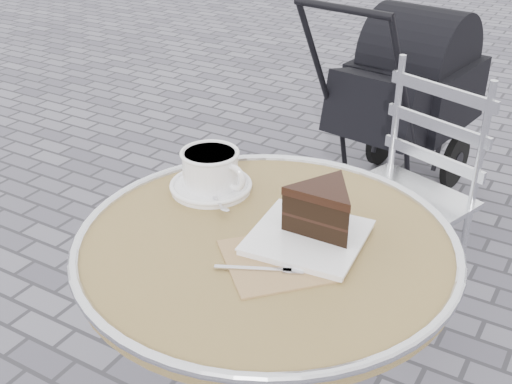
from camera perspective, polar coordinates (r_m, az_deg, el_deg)
The scene contains 5 objects.
cafe_table at distance 1.29m, azimuth 0.88°, elevation -10.39°, with size 0.72×0.72×0.74m.
cappuccino_set at distance 1.35m, azimuth -4.01°, elevation 1.68°, with size 0.18×0.17×0.09m.
cake_plate_set at distance 1.18m, azimuth 5.61°, elevation -2.10°, with size 0.27×0.34×0.11m.
bistro_chair at distance 2.02m, azimuth 14.24°, elevation 1.95°, with size 0.46×0.46×0.81m.
baby_stroller at distance 2.78m, azimuth 12.91°, elevation 7.64°, with size 0.52×0.92×0.91m.
Camera 1 is at (0.49, -0.87, 1.38)m, focal length 45.00 mm.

